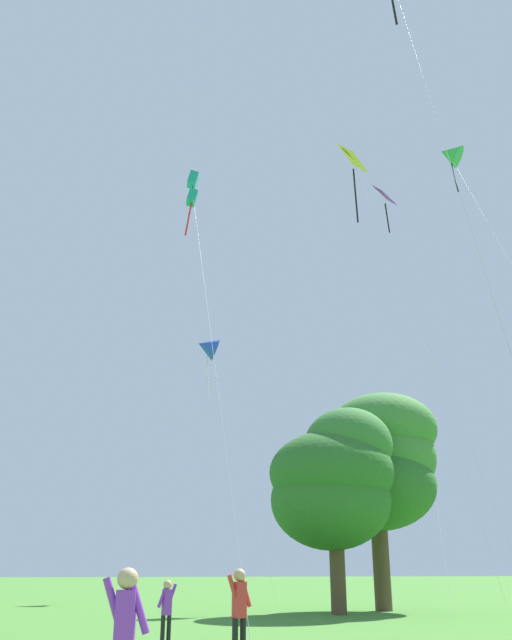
{
  "coord_description": "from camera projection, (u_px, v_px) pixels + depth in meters",
  "views": [
    {
      "loc": [
        0.82,
        -3.59,
        1.72
      ],
      "look_at": [
        9.0,
        24.8,
        12.72
      ],
      "focal_mm": 37.85,
      "sensor_mm": 36.0,
      "label": 1
    }
  ],
  "objects": [
    {
      "name": "tree_right_cluster",
      "position": [
        334.0,
        480.0,
        29.67
      ],
      "size": [
        5.49,
        5.5,
        8.64
      ],
      "color": "brown",
      "rests_on": "ground_plane"
    },
    {
      "name": "person_far_back",
      "position": [
        239.0,
        607.0,
        12.96
      ],
      "size": [
        0.56,
        0.27,
        1.76
      ],
      "color": "black",
      "rests_on": "ground_plane"
    },
    {
      "name": "kite_orange_box",
      "position": [
        430.0,
        454.0,
        34.49
      ],
      "size": [
        3.91,
        7.14,
        7.95
      ],
      "color": "orange",
      "rests_on": "ground_plane"
    },
    {
      "name": "kite_yellow_diamond",
      "position": [
        356.0,
        177.0,
        33.59
      ],
      "size": [
        2.21,
        9.29,
        22.02
      ],
      "color": "yellow",
      "rests_on": "ground_plane"
    },
    {
      "name": "person_in_red_shirt",
      "position": [
        124.0,
        635.0,
        7.45
      ],
      "size": [
        0.57,
        0.24,
        1.76
      ],
      "color": "#2D3351",
      "rests_on": "ground_plane"
    },
    {
      "name": "kite_teal_box",
      "position": [
        193.0,
        192.0,
        24.53
      ],
      "size": [
        0.53,
        8.44,
        15.49
      ],
      "color": "teal",
      "rests_on": "ground_plane"
    },
    {
      "name": "tree_left_oak",
      "position": [
        381.0,
        461.0,
        32.77
      ],
      "size": [
        6.0,
        5.57,
        10.06
      ],
      "color": "brown",
      "rests_on": "ground_plane"
    },
    {
      "name": "kite_green_small",
      "position": [
        450.0,
        155.0,
        24.9
      ],
      "size": [
        3.86,
        10.8,
        16.73
      ],
      "color": "green",
      "rests_on": "ground_plane"
    },
    {
      "name": "person_in_blue_jacket",
      "position": [
        167.0,
        608.0,
        15.7
      ],
      "size": [
        0.49,
        0.22,
        1.51
      ],
      "color": "black",
      "rests_on": "ground_plane"
    },
    {
      "name": "kite_blue_delta",
      "position": [
        207.0,
        347.0,
        49.26
      ],
      "size": [
        3.23,
        10.13,
        18.07
      ],
      "color": "blue",
      "rests_on": "ground_plane"
    },
    {
      "name": "kite_purple_streamer",
      "position": [
        388.0,
        210.0,
        48.69
      ],
      "size": [
        2.72,
        7.2,
        28.34
      ],
      "color": "purple",
      "rests_on": "ground_plane"
    }
  ]
}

